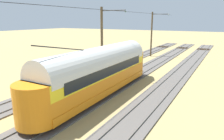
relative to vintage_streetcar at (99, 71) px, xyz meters
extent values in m
plane|color=#9E8956|center=(0.00, -5.17, -2.26)|extent=(220.00, 220.00, 0.00)
cube|color=#56514C|center=(-4.64, -5.17, -2.21)|extent=(2.80, 80.00, 0.10)
cube|color=#59544C|center=(-3.92, -5.17, -2.12)|extent=(0.07, 80.00, 0.08)
cube|color=#59544C|center=(-5.36, -5.17, -2.12)|extent=(0.07, 80.00, 0.08)
cube|color=#382819|center=(-4.64, -37.17, -2.15)|extent=(2.50, 0.24, 0.08)
cube|color=#382819|center=(-4.64, -36.52, -2.15)|extent=(2.50, 0.24, 0.08)
cube|color=#382819|center=(-4.64, -35.87, -2.15)|extent=(2.50, 0.24, 0.08)
cube|color=#382819|center=(-4.64, -35.22, -2.15)|extent=(2.50, 0.24, 0.08)
cube|color=#382819|center=(-4.64, -34.57, -2.15)|extent=(2.50, 0.24, 0.08)
cube|color=#56514C|center=(0.00, -5.17, -2.21)|extent=(2.80, 80.00, 0.10)
cube|color=#59544C|center=(0.72, -5.17, -2.12)|extent=(0.07, 80.00, 0.08)
cube|color=#59544C|center=(-0.72, -5.17, -2.12)|extent=(0.07, 80.00, 0.08)
cube|color=#382819|center=(0.00, -37.17, -2.15)|extent=(2.50, 0.24, 0.08)
cube|color=#382819|center=(0.00, -36.52, -2.15)|extent=(2.50, 0.24, 0.08)
cube|color=#382819|center=(0.00, -35.87, -2.15)|extent=(2.50, 0.24, 0.08)
cube|color=#382819|center=(0.00, -35.22, -2.15)|extent=(2.50, 0.24, 0.08)
cube|color=#382819|center=(0.00, -34.57, -2.15)|extent=(2.50, 0.24, 0.08)
cube|color=#56514C|center=(4.64, -5.17, -2.21)|extent=(2.80, 80.00, 0.10)
cube|color=#59544C|center=(5.36, -5.17, -2.12)|extent=(0.07, 80.00, 0.08)
cube|color=#59544C|center=(3.92, -5.17, -2.12)|extent=(0.07, 80.00, 0.08)
cube|color=#382819|center=(4.64, -37.17, -2.15)|extent=(2.50, 0.24, 0.08)
cube|color=#382819|center=(4.64, -36.52, -2.15)|extent=(2.50, 0.24, 0.08)
cube|color=#382819|center=(4.64, -35.87, -2.15)|extent=(2.50, 0.24, 0.08)
cube|color=#382819|center=(4.64, -35.22, -2.15)|extent=(2.50, 0.24, 0.08)
cube|color=#382819|center=(4.64, -34.57, -2.15)|extent=(2.50, 0.24, 0.08)
cube|color=orange|center=(0.00, 0.01, -1.55)|extent=(2.65, 13.95, 0.55)
cube|color=orange|center=(0.00, 0.01, -0.80)|extent=(2.55, 13.95, 0.95)
cube|color=yellow|center=(0.00, 0.01, 0.20)|extent=(2.55, 13.95, 1.05)
cylinder|color=silver|center=(0.00, 0.01, 0.72)|extent=(2.65, 13.67, 2.65)
cylinder|color=orange|center=(0.00, -6.92, -0.55)|extent=(2.55, 2.55, 2.55)
cylinder|color=orange|center=(0.00, 6.93, -0.55)|extent=(2.55, 2.55, 2.55)
cube|color=black|center=(0.00, -8.05, 0.46)|extent=(1.63, 0.08, 0.36)
cube|color=black|center=(0.00, -8.09, 0.15)|extent=(1.73, 0.06, 0.80)
cube|color=black|center=(-1.29, 0.01, 0.20)|extent=(0.04, 11.72, 0.80)
cube|color=black|center=(1.29, 0.01, 0.20)|extent=(0.04, 11.72, 0.80)
cylinder|color=silver|center=(0.00, -8.18, -0.80)|extent=(0.24, 0.06, 0.24)
cube|color=gray|center=(0.00, -8.12, -1.73)|extent=(1.94, 0.12, 0.20)
cylinder|color=black|center=(0.00, 4.50, 2.48)|extent=(0.07, 4.81, 0.93)
cylinder|color=black|center=(-0.72, -4.46, -1.70)|extent=(0.10, 0.76, 0.76)
cylinder|color=black|center=(0.72, -4.46, -1.70)|extent=(0.10, 0.76, 0.76)
cylinder|color=black|center=(-0.72, 4.47, -1.70)|extent=(0.10, 0.76, 0.76)
cylinder|color=black|center=(0.72, 4.47, -1.70)|extent=(0.10, 0.76, 0.76)
cylinder|color=#4C3D28|center=(2.88, -21.91, 1.71)|extent=(0.28, 0.28, 7.92)
cylinder|color=#2D2D2D|center=(1.44, -21.91, 5.27)|extent=(2.88, 0.10, 0.10)
sphere|color=#334733|center=(0.00, -21.91, 5.12)|extent=(0.16, 0.16, 0.16)
cylinder|color=#4C3D28|center=(2.88, -5.06, 1.71)|extent=(0.28, 0.28, 7.92)
cylinder|color=#2D2D2D|center=(1.44, -5.06, 5.27)|extent=(2.88, 0.10, 0.10)
sphere|color=#334733|center=(0.00, -5.06, 5.12)|extent=(0.16, 0.16, 0.16)
cylinder|color=black|center=(0.00, -5.06, 5.12)|extent=(0.03, 37.70, 0.03)
cylinder|color=black|center=(1.44, -21.91, 5.27)|extent=(2.88, 0.02, 0.02)
cube|color=#382819|center=(7.70, -3.16, -2.17)|extent=(0.24, 2.40, 0.18)
cube|color=#382819|center=(8.00, -3.16, -2.17)|extent=(0.24, 2.40, 0.18)
cube|color=#382819|center=(8.30, -3.16, -2.17)|extent=(0.24, 2.40, 0.18)
cube|color=#382819|center=(8.00, -3.46, -1.99)|extent=(2.40, 0.24, 0.18)
cube|color=#382819|center=(8.00, -3.16, -1.99)|extent=(2.40, 0.24, 0.18)
cube|color=#382819|center=(8.00, -2.86, -1.99)|extent=(2.40, 0.24, 0.18)
cube|color=#382819|center=(7.70, -3.16, -1.81)|extent=(0.24, 2.40, 0.18)
cube|color=#382819|center=(8.00, -3.16, -1.81)|extent=(0.24, 2.40, 0.18)
cube|color=#382819|center=(8.30, -3.16, -1.81)|extent=(0.24, 2.40, 0.18)
camera|label=1|loc=(-9.62, 14.76, 4.30)|focal=33.38mm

